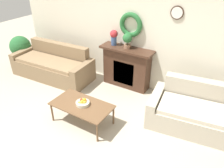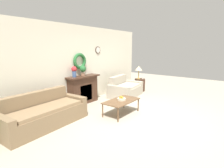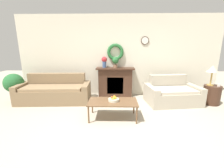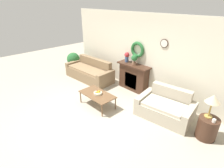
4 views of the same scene
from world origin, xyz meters
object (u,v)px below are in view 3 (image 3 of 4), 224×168
object	(u,v)px
couch_left	(55,92)
loveseat_right	(172,94)
fruit_bowl	(114,99)
vase_on_mantel_left	(104,61)
potted_plant_floor_by_couch	(14,84)
fireplace	(115,82)
coffee_table	(113,103)
potted_plant_on_mantel	(115,61)
mug	(219,85)
side_table_by_loveseat	(212,95)
table_lamp	(213,70)

from	to	relation	value
couch_left	loveseat_right	xyz separation A→B (m)	(3.59, -0.04, -0.02)
fruit_bowl	vase_on_mantel_left	size ratio (longest dim) A/B	0.71
vase_on_mantel_left	potted_plant_floor_by_couch	bearing A→B (deg)	-169.00
loveseat_right	vase_on_mantel_left	xyz separation A→B (m)	(-2.08, 0.63, 0.91)
fireplace	vase_on_mantel_left	distance (m)	0.79
couch_left	coffee_table	world-z (taller)	couch_left
fireplace	coffee_table	size ratio (longest dim) A/B	1.10
vase_on_mantel_left	potted_plant_floor_by_couch	xyz separation A→B (m)	(-2.80, -0.54, -0.67)
fruit_bowl	potted_plant_on_mantel	distance (m)	1.81
loveseat_right	mug	world-z (taller)	loveseat_right
couch_left	potted_plant_on_mantel	distance (m)	2.16
side_table_by_loveseat	potted_plant_floor_by_couch	xyz separation A→B (m)	(-6.04, 0.13, 0.25)
potted_plant_on_mantel	fireplace	bearing A→B (deg)	98.94
fireplace	mug	world-z (taller)	fireplace
fireplace	coffee_table	xyz separation A→B (m)	(-0.04, -1.68, -0.11)
couch_left	table_lamp	size ratio (longest dim) A/B	3.74
couch_left	loveseat_right	bearing A→B (deg)	-3.90
couch_left	table_lamp	xyz separation A→B (m)	(4.69, -0.04, 0.72)
table_lamp	mug	distance (m)	0.47
table_lamp	couch_left	bearing A→B (deg)	179.54
potted_plant_on_mantel	potted_plant_floor_by_couch	world-z (taller)	potted_plant_on_mantel
fireplace	fruit_bowl	bearing A→B (deg)	-90.86
fireplace	side_table_by_loveseat	world-z (taller)	fireplace
coffee_table	vase_on_mantel_left	size ratio (longest dim) A/B	3.19
fireplace	loveseat_right	bearing A→B (deg)	-20.00
potted_plant_on_mantel	vase_on_mantel_left	bearing A→B (deg)	176.88
loveseat_right	table_lamp	bearing A→B (deg)	-7.94
couch_left	vase_on_mantel_left	bearing A→B (deg)	18.18
fruit_bowl	vase_on_mantel_left	xyz separation A→B (m)	(-0.34, 1.68, 0.73)
vase_on_mantel_left	fruit_bowl	bearing A→B (deg)	-78.54
couch_left	table_lamp	world-z (taller)	table_lamp
couch_left	mug	world-z (taller)	couch_left
vase_on_mantel_left	potted_plant_floor_by_couch	world-z (taller)	vase_on_mantel_left
fruit_bowl	potted_plant_on_mantel	world-z (taller)	potted_plant_on_mantel
loveseat_right	table_lamp	world-z (taller)	table_lamp
coffee_table	vase_on_mantel_left	xyz separation A→B (m)	(-0.32, 1.69, 0.81)
fireplace	coffee_table	distance (m)	1.69
fireplace	table_lamp	world-z (taller)	table_lamp
coffee_table	side_table_by_loveseat	xyz separation A→B (m)	(2.92, 1.01, -0.11)
couch_left	potted_plant_on_mantel	xyz separation A→B (m)	(1.88, 0.57, 0.90)
coffee_table	potted_plant_floor_by_couch	distance (m)	3.33
couch_left	potted_plant_on_mantel	bearing A→B (deg)	13.70
mug	potted_plant_on_mantel	world-z (taller)	potted_plant_on_mantel
loveseat_right	side_table_by_loveseat	distance (m)	1.16
fruit_bowl	potted_plant_floor_by_couch	world-z (taller)	potted_plant_floor_by_couch
side_table_by_loveseat	vase_on_mantel_left	size ratio (longest dim) A/B	1.55
mug	potted_plant_on_mantel	bearing A→B (deg)	166.02
loveseat_right	potted_plant_on_mantel	xyz separation A→B (m)	(-1.71, 0.61, 0.92)
fireplace	table_lamp	size ratio (longest dim) A/B	2.15
potted_plant_floor_by_couch	fireplace	bearing A→B (deg)	9.66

